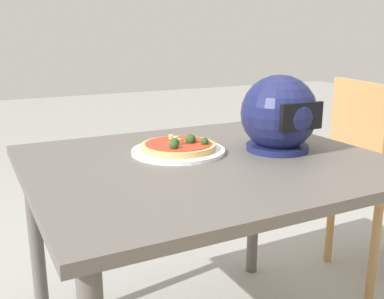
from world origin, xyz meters
TOP-DOWN VIEW (x-y plane):
  - dining_table at (0.00, 0.00)m, footprint 1.07×0.91m
  - pizza_plate at (0.05, -0.10)m, footprint 0.30×0.30m
  - pizza at (0.04, -0.10)m, footprint 0.24×0.24m
  - motorcycle_helmet at (-0.26, 0.02)m, footprint 0.25×0.25m
  - chair_side at (-0.90, -0.12)m, footprint 0.49×0.49m

SIDE VIEW (x-z plane):
  - chair_side at x=-0.90m, z-range 0.06..0.96m
  - dining_table at x=0.00m, z-range 0.27..0.99m
  - pizza_plate at x=0.05m, z-range 0.71..0.72m
  - pizza at x=0.04m, z-range 0.71..0.76m
  - motorcycle_helmet at x=-0.26m, z-range 0.71..0.96m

